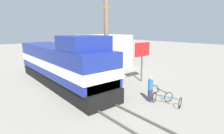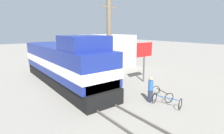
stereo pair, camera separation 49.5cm
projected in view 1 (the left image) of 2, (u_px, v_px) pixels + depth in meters
name	position (u px, v px, depth m)	size (l,w,h in m)	color
ground_plane	(87.00, 98.00, 13.01)	(120.00, 120.00, 0.00)	gray
rail_near	(78.00, 99.00, 12.55)	(0.08, 29.58, 0.15)	#4C4742
rail_far	(95.00, 95.00, 13.45)	(0.08, 29.58, 0.15)	#4C4742
locomotive	(63.00, 64.00, 15.59)	(3.16, 13.70, 4.58)	black
utility_pole	(106.00, 38.00, 18.20)	(1.80, 0.50, 8.18)	#726047
vendor_umbrella	(106.00, 59.00, 16.61)	(2.54, 2.54, 2.51)	#4C4C4C
billboard_sign	(142.00, 52.00, 16.60)	(2.00, 0.12, 3.80)	#595959
shrub_cluster	(111.00, 77.00, 17.05)	(0.96, 0.96, 0.96)	#388C38
person_bystander	(150.00, 88.00, 12.22)	(0.34, 0.34, 1.81)	#2D3347
bicycle	(161.00, 93.00, 13.01)	(1.21, 1.84, 0.72)	black
bicycle_spare	(167.00, 100.00, 11.71)	(1.20, 1.91, 0.74)	black
building_block_distant	(103.00, 50.00, 24.39)	(5.90, 5.79, 4.28)	#B7B2A3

